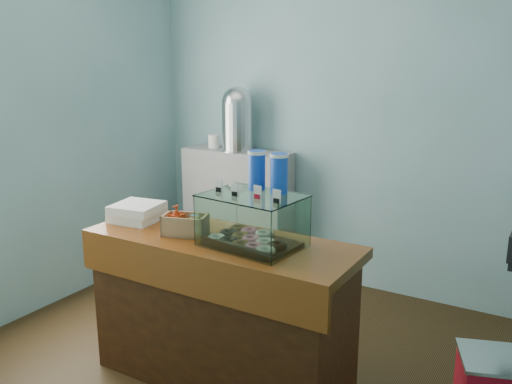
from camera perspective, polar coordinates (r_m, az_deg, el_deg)
The scene contains 8 objects.
ground at distance 3.67m, azimuth -1.22°, elevation -17.16°, with size 3.50×3.50×0.00m, color black.
room_shell at distance 3.14m, azimuth -0.91°, elevation 10.42°, with size 3.54×3.04×2.82m.
counter at distance 3.27m, azimuth -3.69°, elevation -12.24°, with size 1.60×0.60×0.90m.
back_shelf at distance 4.93m, azimuth -1.96°, elevation -1.89°, with size 1.00×0.32×1.10m, color #969598.
display_case at distance 2.95m, azimuth -0.10°, elevation -2.45°, with size 0.56×0.43×0.50m.
condiment_crate at distance 3.16m, azimuth -7.59°, elevation -3.39°, with size 0.28×0.22×0.17m.
pastry_boxes at distance 3.49m, azimuth -12.41°, elevation -2.07°, with size 0.32×0.32×0.11m.
coffee_urn at distance 4.74m, azimuth -1.96°, elevation 7.87°, with size 0.30×0.30×0.56m.
Camera 1 is at (1.68, -2.66, 1.91)m, focal length 38.00 mm.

